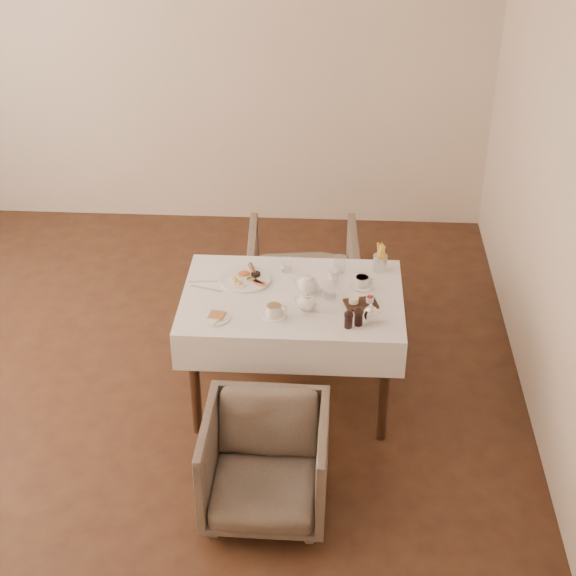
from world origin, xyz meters
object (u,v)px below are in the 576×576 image
(table, at_px, (292,312))
(armchair_near, at_px, (265,463))
(breakfast_plate, at_px, (246,278))
(armchair_far, at_px, (303,278))
(teapot_centre, at_px, (308,283))

(table, xyz_separation_m, armchair_near, (-0.09, -0.91, -0.34))
(table, bearing_deg, breakfast_plate, 151.14)
(breakfast_plate, bearing_deg, table, -21.75)
(table, relative_size, armchair_near, 1.95)
(armchair_far, height_order, teapot_centre, teapot_centre)
(table, bearing_deg, teapot_centre, 22.14)
(armchair_near, xyz_separation_m, armchair_far, (0.12, 1.78, 0.04))
(armchair_near, bearing_deg, breakfast_plate, 101.40)
(table, height_order, breakfast_plate, breakfast_plate)
(teapot_centre, bearing_deg, table, -133.16)
(armchair_near, relative_size, breakfast_plate, 2.14)
(armchair_near, height_order, armchair_far, armchair_far)
(armchair_near, xyz_separation_m, teapot_centre, (0.18, 0.95, 0.52))
(armchair_far, distance_m, breakfast_plate, 0.88)
(armchair_near, relative_size, teapot_centre, 4.06)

